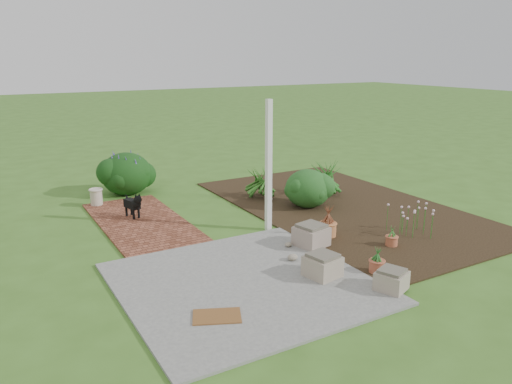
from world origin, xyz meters
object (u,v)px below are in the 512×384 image
cream_ceramic_urn (96,197)px  evergreen_shrub (308,187)px  black_dog (133,204)px  stone_trough_near (391,281)px

cream_ceramic_urn → evergreen_shrub: (4.04, -2.40, 0.24)m
black_dog → cream_ceramic_urn: (-0.45, 1.31, -0.12)m
black_dog → cream_ceramic_urn: size_ratio=1.63×
stone_trough_near → black_dog: size_ratio=0.69×
evergreen_shrub → cream_ceramic_urn: bearing=149.3°
stone_trough_near → black_dog: black_dog is taller
stone_trough_near → evergreen_shrub: (1.36, 3.94, 0.28)m
stone_trough_near → cream_ceramic_urn: bearing=112.9°
black_dog → evergreen_shrub: evergreen_shrub is taller
black_dog → stone_trough_near: bearing=-80.6°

